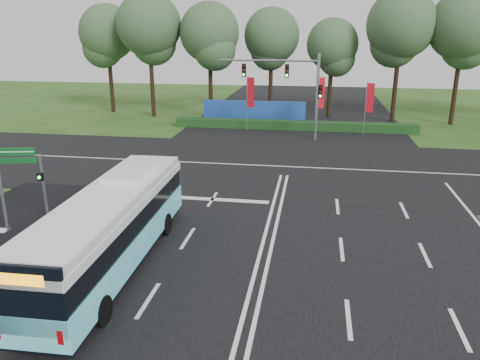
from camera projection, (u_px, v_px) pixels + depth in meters
name	position (u px, v px, depth m)	size (l,w,h in m)	color
ground	(263.00, 244.00, 19.93)	(120.00, 120.00, 0.00)	#284A18
road_main	(263.00, 244.00, 19.92)	(20.00, 120.00, 0.04)	black
road_cross	(283.00, 167.00, 31.20)	(120.00, 14.00, 0.05)	black
kerb_strip	(3.00, 258.00, 18.64)	(0.25, 18.00, 0.12)	gray
city_bus	(111.00, 228.00, 17.51)	(2.64, 11.37, 3.25)	#6CEFFA
pedestrian_signal	(43.00, 185.00, 21.91)	(0.27, 0.41, 3.26)	gray
street_sign	(7.00, 172.00, 20.33)	(1.74, 0.45, 4.53)	gray
banner_flag_left	(250.00, 96.00, 41.33)	(0.70, 0.26, 4.91)	gray
banner_flag_mid	(320.00, 97.00, 40.49)	(0.68, 0.35, 4.98)	gray
banner_flag_right	(369.00, 101.00, 39.60)	(0.67, 0.20, 4.59)	gray
traffic_light_gantry	(295.00, 83.00, 37.74)	(8.41, 0.28, 7.00)	gray
hedge	(294.00, 125.00, 42.83)	(22.00, 1.20, 0.80)	#153C18
blue_hoarding	(254.00, 112.00, 45.58)	(10.00, 0.30, 2.20)	#1E4EA6
eucalyptus_row	(340.00, 30.00, 45.21)	(53.02, 9.33, 12.88)	black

